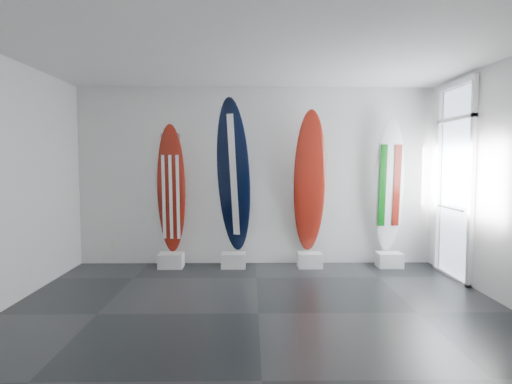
{
  "coord_description": "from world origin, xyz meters",
  "views": [
    {
      "loc": [
        -0.09,
        -4.88,
        1.75
      ],
      "look_at": [
        -0.01,
        1.4,
        1.31
      ],
      "focal_mm": 30.41,
      "sensor_mm": 36.0,
      "label": 1
    }
  ],
  "objects_px": {
    "surfboard_usa": "(171,189)",
    "surfboard_swiss": "(310,182)",
    "surfboard_navy": "(233,176)",
    "surfboard_italy": "(389,186)"
  },
  "relations": [
    {
      "from": "surfboard_swiss",
      "to": "surfboard_italy",
      "type": "xyz_separation_m",
      "value": [
        1.32,
        0.0,
        -0.07
      ]
    },
    {
      "from": "surfboard_navy",
      "to": "surfboard_swiss",
      "type": "xyz_separation_m",
      "value": [
        1.26,
        0.0,
        -0.09
      ]
    },
    {
      "from": "surfboard_usa",
      "to": "surfboard_swiss",
      "type": "distance_m",
      "value": 2.3
    },
    {
      "from": "surfboard_usa",
      "to": "surfboard_navy",
      "type": "distance_m",
      "value": 1.05
    },
    {
      "from": "surfboard_usa",
      "to": "surfboard_swiss",
      "type": "bearing_deg",
      "value": 7.03
    },
    {
      "from": "surfboard_navy",
      "to": "surfboard_swiss",
      "type": "relative_size",
      "value": 1.08
    },
    {
      "from": "surfboard_navy",
      "to": "surfboard_italy",
      "type": "relative_size",
      "value": 1.15
    },
    {
      "from": "surfboard_usa",
      "to": "surfboard_navy",
      "type": "bearing_deg",
      "value": 7.03
    },
    {
      "from": "surfboard_swiss",
      "to": "surfboard_italy",
      "type": "bearing_deg",
      "value": -2.68
    },
    {
      "from": "surfboard_usa",
      "to": "surfboard_swiss",
      "type": "height_order",
      "value": "surfboard_swiss"
    }
  ]
}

